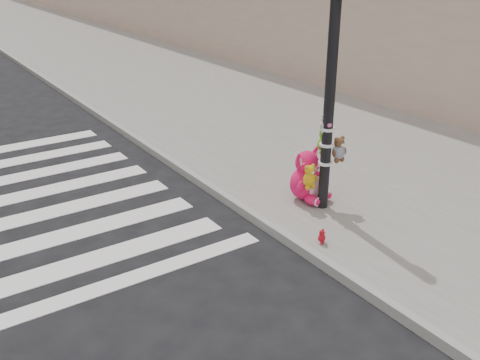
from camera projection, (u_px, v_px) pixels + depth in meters
ground at (255, 335)px, 5.91m from camera, size 120.00×120.00×0.00m
sidewalk_near at (198, 89)px, 16.06m from camera, size 7.00×80.00×0.14m
curb_edge at (86, 107)px, 14.29m from camera, size 0.12×80.00×0.15m
signal_pole at (329, 109)px, 7.95m from camera, size 0.70×0.50×4.00m
pink_bunny at (308, 179)px, 8.67m from camera, size 0.67×0.74×0.88m
red_teddy at (322, 236)px, 7.44m from camera, size 0.18×0.16×0.21m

